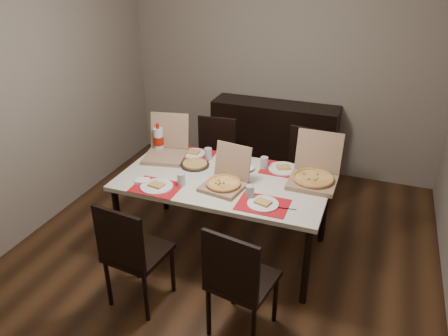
# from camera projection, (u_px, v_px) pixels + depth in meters

# --- Properties ---
(ground) EXTENTS (3.80, 4.00, 0.02)m
(ground) POSITION_uv_depth(u_px,v_px,m) (223.00, 254.00, 4.08)
(ground) COLOR #412614
(ground) RESTS_ON ground
(room_walls) EXTENTS (3.84, 4.02, 2.62)m
(room_walls) POSITION_uv_depth(u_px,v_px,m) (240.00, 57.00, 3.65)
(room_walls) COLOR gray
(room_walls) RESTS_ON ground
(sideboard) EXTENTS (1.50, 0.40, 0.90)m
(sideboard) POSITION_uv_depth(u_px,v_px,m) (274.00, 139.00, 5.36)
(sideboard) COLOR black
(sideboard) RESTS_ON ground
(dining_table) EXTENTS (1.80, 1.00, 0.75)m
(dining_table) POSITION_uv_depth(u_px,v_px,m) (224.00, 185.00, 3.84)
(dining_table) COLOR beige
(dining_table) RESTS_ON ground
(chair_near_left) EXTENTS (0.47, 0.47, 0.93)m
(chair_near_left) POSITION_uv_depth(u_px,v_px,m) (132.00, 251.00, 3.27)
(chair_near_left) COLOR black
(chair_near_left) RESTS_ON ground
(chair_near_right) EXTENTS (0.49, 0.49, 0.93)m
(chair_near_right) POSITION_uv_depth(u_px,v_px,m) (238.00, 279.00, 3.00)
(chair_near_right) COLOR black
(chair_near_right) RESTS_ON ground
(chair_far_left) EXTENTS (0.46, 0.46, 0.93)m
(chair_far_left) POSITION_uv_depth(u_px,v_px,m) (214.00, 157.00, 4.74)
(chair_far_left) COLOR black
(chair_far_left) RESTS_ON ground
(chair_far_right) EXTENTS (0.49, 0.49, 0.93)m
(chair_far_right) POSITION_uv_depth(u_px,v_px,m) (303.00, 171.00, 4.46)
(chair_far_right) COLOR black
(chair_far_right) RESTS_ON ground
(setting_near_left) EXTENTS (0.44, 0.30, 0.11)m
(setting_near_left) POSITION_uv_depth(u_px,v_px,m) (161.00, 184.00, 3.67)
(setting_near_left) COLOR red
(setting_near_left) RESTS_ON dining_table
(setting_near_right) EXTENTS (0.46, 0.30, 0.11)m
(setting_near_right) POSITION_uv_depth(u_px,v_px,m) (259.00, 201.00, 3.43)
(setting_near_right) COLOR red
(setting_near_right) RESTS_ON dining_table
(setting_far_left) EXTENTS (0.44, 0.30, 0.11)m
(setting_far_left) POSITION_uv_depth(u_px,v_px,m) (196.00, 153.00, 4.22)
(setting_far_left) COLOR red
(setting_far_left) RESTS_ON dining_table
(setting_far_right) EXTENTS (0.47, 0.30, 0.11)m
(setting_far_right) POSITION_uv_depth(u_px,v_px,m) (279.00, 167.00, 3.95)
(setting_far_right) COLOR red
(setting_far_right) RESTS_ON dining_table
(napkin_loose) EXTENTS (0.16, 0.16, 0.02)m
(napkin_loose) POSITION_uv_depth(u_px,v_px,m) (228.00, 178.00, 3.80)
(napkin_loose) COLOR white
(napkin_loose) RESTS_ON dining_table
(pizza_box_center) EXTENTS (0.38, 0.41, 0.33)m
(pizza_box_center) POSITION_uv_depth(u_px,v_px,m) (225.00, 181.00, 3.65)
(pizza_box_center) COLOR #8F6D52
(pizza_box_center) RESTS_ON dining_table
(pizza_box_right) EXTENTS (0.40, 0.44, 0.40)m
(pizza_box_right) POSITION_uv_depth(u_px,v_px,m) (314.00, 176.00, 3.72)
(pizza_box_right) COLOR #8F6D52
(pizza_box_right) RESTS_ON dining_table
(pizza_box_left) EXTENTS (0.45, 0.48, 0.38)m
(pizza_box_left) POSITION_uv_depth(u_px,v_px,m) (166.00, 150.00, 4.18)
(pizza_box_left) COLOR #8F6D52
(pizza_box_left) RESTS_ON dining_table
(faina_plate) EXTENTS (0.27, 0.27, 0.03)m
(faina_plate) POSITION_uv_depth(u_px,v_px,m) (195.00, 164.00, 4.02)
(faina_plate) COLOR black
(faina_plate) RESTS_ON dining_table
(dip_bowl) EXTENTS (0.13, 0.13, 0.03)m
(dip_bowl) POSITION_uv_depth(u_px,v_px,m) (248.00, 169.00, 3.94)
(dip_bowl) COLOR white
(dip_bowl) RESTS_ON dining_table
(soda_bottle) EXTENTS (0.10, 0.10, 0.29)m
(soda_bottle) POSITION_uv_depth(u_px,v_px,m) (159.00, 140.00, 4.25)
(soda_bottle) COLOR silver
(soda_bottle) RESTS_ON dining_table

